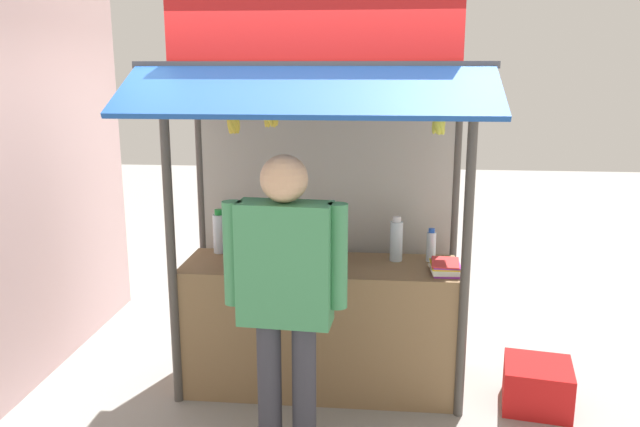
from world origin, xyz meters
TOP-DOWN VIEW (x-y plane):
  - ground_plane at (0.00, 0.00)m, footprint 20.00×20.00m
  - stall_counter at (0.00, 0.00)m, footprint 1.85×0.60m
  - stall_structure at (0.00, 0.10)m, footprint 2.05×1.47m
  - water_bottle_center at (0.15, 0.03)m, footprint 0.06×0.06m
  - water_bottle_far_left at (0.75, 0.14)m, footprint 0.06×0.06m
  - water_bottle_right at (-0.11, 0.09)m, footprint 0.07×0.07m
  - water_bottle_mid_right at (0.51, 0.13)m, footprint 0.09×0.09m
  - water_bottle_front_left at (-0.74, 0.20)m, footprint 0.09×0.09m
  - magazine_stack_rear_center at (0.82, -0.11)m, footprint 0.19×0.27m
  - magazine_stack_mid_left at (-0.47, -0.01)m, footprint 0.21×0.29m
  - magazine_stack_left at (-0.13, -0.13)m, footprint 0.23×0.27m
  - banana_bunch_leftmost at (0.72, -0.40)m, footprint 0.10×0.09m
  - banana_bunch_inner_left at (-0.47, -0.40)m, footprint 0.09×0.09m
  - banana_bunch_inner_right at (-0.25, -0.40)m, footprint 0.10×0.10m
  - vendor_person at (-0.10, -0.89)m, footprint 0.67×0.25m
  - plastic_crate at (1.45, -0.15)m, footprint 0.50×0.50m
  - neighbour_wall at (-2.08, 0.30)m, footprint 0.20×2.40m

SIDE VIEW (x-z plane):
  - ground_plane at x=0.00m, z-range 0.00..0.00m
  - plastic_crate at x=1.45m, z-range 0.00..0.30m
  - stall_counter at x=0.00m, z-range 0.00..0.90m
  - magazine_stack_left at x=-0.13m, z-range 0.90..0.96m
  - magazine_stack_rear_center at x=0.82m, z-range 0.90..0.97m
  - magazine_stack_mid_left at x=-0.47m, z-range 0.90..0.98m
  - water_bottle_center at x=0.15m, z-range 0.89..1.12m
  - water_bottle_far_left at x=0.75m, z-range 0.89..1.12m
  - water_bottle_right at x=-0.11m, z-range 0.89..1.15m
  - water_bottle_mid_right at x=0.51m, z-range 0.89..1.20m
  - water_bottle_front_left at x=-0.74m, z-range 0.88..1.20m
  - vendor_person at x=-0.10m, z-range 0.18..1.94m
  - neighbour_wall at x=-2.08m, z-range 0.00..2.92m
  - stall_structure at x=0.00m, z-range 0.26..2.83m
  - banana_bunch_inner_left at x=-0.47m, z-range 1.73..2.02m
  - banana_bunch_leftmost at x=0.72m, z-range 1.75..2.03m
  - banana_bunch_inner_right at x=-0.25m, z-range 1.81..2.05m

